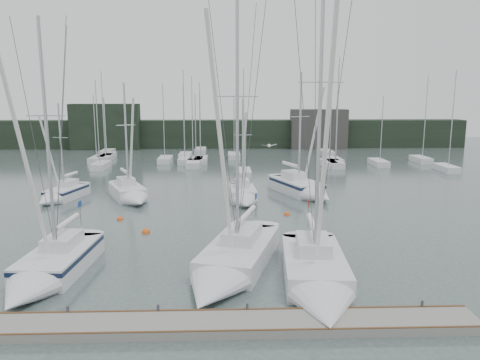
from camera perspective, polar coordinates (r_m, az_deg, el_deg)
name	(u,v)px	position (r m, az deg, el deg)	size (l,w,h in m)	color
ground	(206,282)	(25.73, -4.13, -12.35)	(160.00, 160.00, 0.00)	#414F4E
dock	(202,325)	(21.13, -4.66, -17.17)	(24.00, 2.00, 0.40)	slate
far_treeline	(219,134)	(85.99, -2.62, 5.64)	(90.00, 4.00, 5.00)	black
far_building_left	(105,127)	(86.47, -16.10, 6.26)	(12.00, 3.00, 8.00)	black
far_building_right	(319,129)	(85.62, 9.56, 6.15)	(10.00, 3.00, 7.00)	#3C3A37
mast_forest	(231,159)	(67.74, -1.16, 2.56)	(49.39, 26.61, 14.68)	silver
sailboat_near_left	(46,271)	(27.51, -22.54, -10.25)	(3.59, 9.84, 14.91)	silver
sailboat_near_center	(228,268)	(26.05, -1.47, -10.64)	(6.49, 11.86, 16.72)	silver
sailboat_near_right	(318,282)	(24.48, 9.52, -12.13)	(4.11, 10.96, 17.84)	silver
sailboat_mid_a	(59,195)	(46.96, -21.15, -1.74)	(3.78, 6.91, 9.78)	silver
sailboat_mid_b	(131,195)	(44.83, -13.12, -1.79)	(5.40, 7.84, 11.70)	silver
sailboat_mid_c	(244,197)	(43.04, 0.45, -2.06)	(2.66, 6.75, 10.24)	silver
sailboat_mid_d	(305,189)	(46.18, 7.90, -1.15)	(6.03, 9.54, 12.87)	silver
buoy_a	(146,233)	(34.83, -11.40, -6.31)	(0.62, 0.62, 0.62)	#E35014
buoy_b	(287,215)	(39.16, 5.73, -4.25)	(0.51, 0.51, 0.51)	#E35014
buoy_c	(120,220)	(38.76, -14.42, -4.69)	(0.52, 0.52, 0.52)	#E35014
seagull	(269,146)	(25.51, 3.58, 4.21)	(0.87, 0.47, 0.18)	silver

